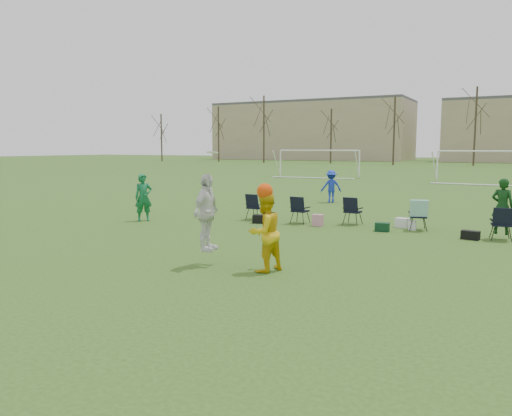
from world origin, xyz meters
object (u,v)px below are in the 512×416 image
Objects in this scene: center_contest at (239,222)px; goal_left at (319,156)px; fielder_blue at (331,186)px; fielder_green_near at (143,197)px; goal_mid at (490,158)px.

center_contest is 0.35× the size of goal_left.
fielder_blue is 14.05m from center_contest.
center_contest is (6.69, -4.69, 0.18)m from fielder_green_near.
center_contest is at bearing 67.07° from fielder_blue.
fielder_green_near is 8.17m from center_contest.
center_contest reaches higher than goal_left.
fielder_green_near is at bearing 144.93° from center_contest.
fielder_green_near is 9.94m from fielder_blue.
goal_left and goal_mid have the same top height.
goal_left is (-10.53, 32.93, 0.88)m from center_contest.
fielder_green_near is 0.23× the size of goal_left.
fielder_blue is at bearing 15.77° from fielder_green_near.
fielder_blue is 18.24m from goal_mid.
center_contest is 34.58m from goal_left.
fielder_green_near is 0.66× the size of center_contest.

